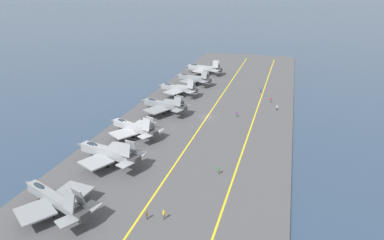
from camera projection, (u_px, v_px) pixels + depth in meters
ground_plane at (207, 118)px, 97.36m from camera, size 2000.00×2000.00×0.00m
carrier_deck at (207, 117)px, 97.29m from camera, size 193.87×46.97×0.40m
deck_stripe_foul_line at (253, 121)px, 93.92m from camera, size 174.48×1.91×0.01m
deck_stripe_centerline at (207, 117)px, 97.21m from camera, size 174.48×0.36×0.01m
parked_jet_nearest at (54, 199)px, 55.32m from camera, size 12.92×16.92×6.41m
parked_jet_second at (107, 152)px, 70.49m from camera, size 12.93×16.56×6.33m
parked_jet_third at (133, 127)px, 84.26m from camera, size 12.73×15.93×5.95m
parked_jet_fourth at (163, 105)px, 99.12m from camera, size 13.45×16.10×5.97m
parked_jet_fifth at (178, 88)px, 114.79m from camera, size 12.32×15.16×6.29m
parked_jet_sixth at (193, 78)px, 127.64m from camera, size 11.90×15.80×6.01m
parked_jet_seventh at (203, 68)px, 142.92m from camera, size 12.34×17.06×6.25m
crew_blue_vest at (261, 90)px, 118.67m from camera, size 0.39×0.27×1.74m
crew_brown_vest at (147, 214)px, 54.34m from camera, size 0.45×0.45×1.69m
crew_yellow_vest at (164, 214)px, 54.35m from camera, size 0.42×0.46×1.75m
crew_green_vest at (219, 170)px, 67.44m from camera, size 0.39×0.28×1.75m
crew_red_vest at (271, 100)px, 108.55m from camera, size 0.42×0.32×1.75m
crew_white_vest at (277, 107)px, 101.77m from camera, size 0.38×0.26×1.73m
crew_purple_vest at (237, 113)px, 96.93m from camera, size 0.46×0.45×1.73m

